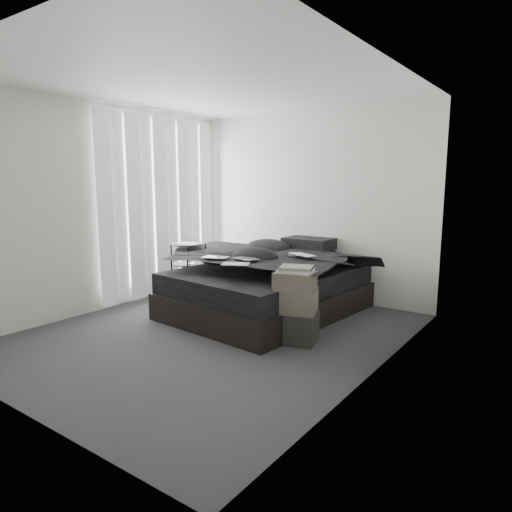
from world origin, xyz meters
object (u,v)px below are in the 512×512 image
Objects in this scene: bed at (267,300)px; side_stand at (189,273)px; laptop at (298,249)px; box_lower at (295,327)px.

side_stand is (-1.18, -0.18, 0.24)m from bed.
laptop is at bearing 7.50° from bed.
laptop is 0.86× the size of box_lower.
box_lower is (0.83, -0.71, 0.00)m from bed.
side_stand is 1.84× the size of box_lower.
side_stand is (-1.61, -0.20, -0.45)m from laptop.
laptop reaches higher than box_lower.
laptop is 0.47× the size of side_stand.
side_stand is at bearing -149.75° from laptop.
bed is 5.37× the size of box_lower.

